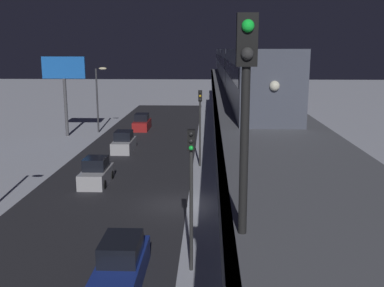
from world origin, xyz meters
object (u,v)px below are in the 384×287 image
Objects in this scene: sedan_silver_2 at (124,143)px; commercial_billboard at (64,76)px; subway_train at (232,62)px; sedan_blue at (122,265)px; rail_signal at (246,88)px; traffic_light_mid at (200,117)px; sedan_red at (142,123)px; sedan_silver at (96,173)px; traffic_light_near at (191,180)px.

sedan_silver_2 is 12.41m from commercial_billboard.
subway_train is at bearing -128.33° from sedan_silver_2.
subway_train reaches higher than sedan_blue.
rail_signal is 29.22m from traffic_light_mid.
sedan_blue is 25.29m from sedan_silver_2.
sedan_red is at bearing -66.63° from traffic_light_mid.
traffic_light_mid is (-7.50, 5.47, 3.40)m from sedan_silver_2.
traffic_light_mid is (1.39, -28.78, -4.85)m from rail_signal.
sedan_silver_2 is at bearing -75.45° from rail_signal.
subway_train is at bearing -114.00° from sedan_silver.
traffic_light_near is at bearing 120.15° from sedan_silver.
traffic_light_near reaches higher than sedan_red.
subway_train is at bearing -169.52° from sedan_red.
rail_signal is 0.99× the size of sedan_silver.
subway_train is 15.57× the size of sedan_blue.
traffic_light_mid is at bearing 140.03° from commercial_billboard.
traffic_light_near is at bearing 84.68° from subway_train.
sedan_red is 0.89× the size of sedan_blue.
sedan_blue is 4.62m from traffic_light_near.
subway_train is at bearing -95.32° from traffic_light_near.
rail_signal is 36.34m from sedan_silver_2.
traffic_light_near is (-7.50, 23.71, 3.40)m from sedan_silver_2.
rail_signal is at bearing 100.90° from sedan_red.
traffic_light_near is at bearing -82.50° from rail_signal.
sedan_red is 0.66× the size of traffic_light_near.
sedan_red is 1.03× the size of sedan_silver_2.
sedan_red and sedan_silver_2 have the same top height.
sedan_red is 11.89m from sedan_silver_2.
traffic_light_mid reaches higher than sedan_silver.
rail_signal is at bearing 110.75° from sedan_silver.
sedan_silver is 0.45× the size of commercial_billboard.
sedan_silver_2 is at bearing -36.10° from traffic_light_mid.
traffic_light_near is (-2.90, -1.16, 3.40)m from sedan_blue.
sedan_silver_2 is at bearing -72.45° from traffic_light_near.
sedan_red is at bearing -150.59° from commercial_billboard.
sedan_blue is 19.91m from traffic_light_mid.
commercial_billboard is (15.40, -12.91, 2.63)m from traffic_light_mid.
commercial_billboard is (16.78, -41.69, -2.22)m from rail_signal.
sedan_silver is 0.85× the size of sedan_blue.
sedan_red is at bearing 10.48° from subway_train.
commercial_billboard reaches higher than sedan_silver_2.
sedan_red is at bearing -78.10° from traffic_light_near.
sedan_blue is 0.74× the size of traffic_light_mid.
sedan_blue is (4.29, -9.38, -8.25)m from rail_signal.
sedan_silver_2 is (11.01, 13.92, -7.30)m from subway_train.
sedan_blue is 0.53× the size of commercial_billboard.
rail_signal reaches higher than commercial_billboard.
traffic_light_mid is (-7.50, 17.36, 3.40)m from sedan_red.
sedan_silver_2 is at bearing 51.67° from subway_train.
traffic_light_mid reaches higher than sedan_blue.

